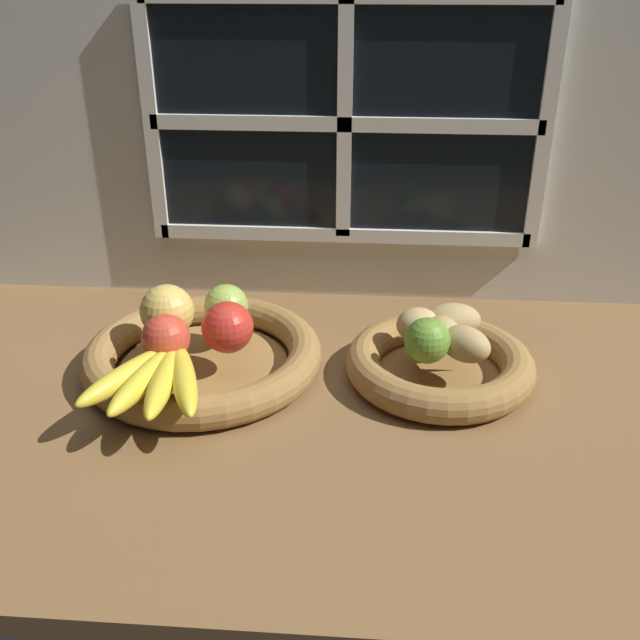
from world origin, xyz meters
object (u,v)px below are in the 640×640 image
(apple_green_back, at_px, (226,306))
(apple_red_front, at_px, (166,338))
(chili_pepper, at_px, (452,345))
(potato_large, at_px, (442,334))
(fruit_bowl_right, at_px, (439,365))
(potato_oblong, at_px, (418,325))
(potato_small, at_px, (465,344))
(apple_red_right, at_px, (228,327))
(potato_back, at_px, (452,321))
(fruit_bowl_left, at_px, (203,356))
(apple_golden_left, at_px, (167,311))
(lime_near, at_px, (427,340))
(banana_bunch_front, at_px, (157,376))

(apple_green_back, bearing_deg, apple_red_front, -121.24)
(apple_red_front, distance_m, chili_pepper, 0.40)
(apple_green_back, distance_m, potato_large, 0.32)
(fruit_bowl_right, distance_m, potato_oblong, 0.07)
(apple_red_front, bearing_deg, potato_small, 3.82)
(fruit_bowl_right, distance_m, apple_red_right, 0.31)
(apple_green_back, height_order, potato_small, apple_green_back)
(fruit_bowl_right, relative_size, chili_pepper, 2.27)
(potato_back, bearing_deg, fruit_bowl_left, -173.76)
(apple_red_front, distance_m, potato_back, 0.41)
(potato_oblong, bearing_deg, potato_back, 15.95)
(apple_golden_left, xyz_separation_m, lime_near, (0.38, -0.05, -0.01))
(potato_small, distance_m, chili_pepper, 0.03)
(potato_back, bearing_deg, chili_pepper, -94.81)
(apple_red_right, bearing_deg, lime_near, -1.92)
(chili_pepper, bearing_deg, fruit_bowl_right, 143.90)
(apple_green_back, bearing_deg, potato_small, -12.61)
(fruit_bowl_left, bearing_deg, potato_small, -4.41)
(fruit_bowl_left, bearing_deg, apple_red_right, -29.83)
(apple_golden_left, height_order, lime_near, apple_golden_left)
(fruit_bowl_right, xyz_separation_m, lime_near, (-0.02, -0.04, 0.06))
(apple_red_front, bearing_deg, apple_red_right, 20.88)
(fruit_bowl_left, distance_m, potato_large, 0.35)
(potato_oblong, distance_m, potato_back, 0.05)
(apple_golden_left, xyz_separation_m, banana_bunch_front, (0.02, -0.14, -0.02))
(apple_red_front, height_order, lime_near, apple_red_front)
(apple_red_right, relative_size, lime_near, 1.15)
(apple_golden_left, xyz_separation_m, potato_small, (0.43, -0.04, -0.01))
(fruit_bowl_right, bearing_deg, potato_large, -90.00)
(potato_oblong, height_order, lime_near, lime_near)
(apple_green_back, bearing_deg, apple_golden_left, -156.29)
(potato_oblong, bearing_deg, fruit_bowl_left, -175.38)
(fruit_bowl_right, bearing_deg, lime_near, -123.69)
(fruit_bowl_right, relative_size, lime_near, 4.26)
(apple_red_right, bearing_deg, potato_oblong, 10.77)
(fruit_bowl_right, xyz_separation_m, potato_back, (0.02, 0.04, 0.05))
(potato_back, xyz_separation_m, chili_pepper, (-0.00, -0.05, -0.02))
(apple_red_front, distance_m, apple_green_back, 0.12)
(banana_bunch_front, bearing_deg, potato_small, 13.78)
(fruit_bowl_left, distance_m, potato_oblong, 0.32)
(fruit_bowl_left, bearing_deg, fruit_bowl_right, -0.00)
(fruit_bowl_left, height_order, apple_red_right, apple_red_right)
(fruit_bowl_right, height_order, apple_red_front, apple_red_front)
(fruit_bowl_left, bearing_deg, potato_large, -0.00)
(potato_small, bearing_deg, apple_green_back, 167.39)
(potato_large, bearing_deg, fruit_bowl_left, 180.00)
(potato_back, height_order, chili_pepper, potato_back)
(apple_golden_left, xyz_separation_m, potato_large, (0.40, -0.01, -0.02))
(fruit_bowl_left, distance_m, lime_near, 0.33)
(apple_red_front, xyz_separation_m, apple_golden_left, (-0.02, 0.07, 0.01))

